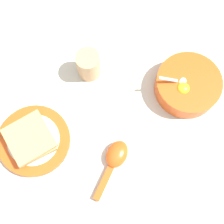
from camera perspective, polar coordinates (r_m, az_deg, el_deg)
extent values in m
plane|color=beige|center=(0.83, -5.89, -2.33)|extent=(3.00, 3.00, 0.00)
cylinder|color=#DB5119|center=(0.86, 13.64, 4.76)|extent=(0.17, 0.17, 0.05)
cylinder|color=white|center=(0.85, 13.78, 4.99)|extent=(0.15, 0.15, 0.02)
ellipsoid|color=yellow|center=(0.82, 12.88, 4.27)|extent=(0.03, 0.03, 0.02)
cylinder|color=black|center=(0.83, 14.08, 4.17)|extent=(0.03, 0.03, 0.00)
ellipsoid|color=silver|center=(0.83, 12.80, 5.41)|extent=(0.03, 0.02, 0.01)
cube|color=silver|center=(0.81, 10.27, 5.90)|extent=(0.03, 0.05, 0.03)
cylinder|color=#DB5119|center=(0.83, -14.04, -5.06)|extent=(0.19, 0.19, 0.02)
cylinder|color=white|center=(0.83, -14.19, -4.93)|extent=(0.13, 0.13, 0.00)
cube|color=tan|center=(0.82, -14.58, -4.89)|extent=(0.14, 0.14, 0.01)
cube|color=tan|center=(0.81, -14.91, -4.63)|extent=(0.15, 0.15, 0.01)
ellipsoid|color=#DB5119|center=(0.79, 0.91, -7.71)|extent=(0.07, 0.05, 0.03)
cube|color=#DB5119|center=(0.80, -1.45, -12.72)|extent=(0.09, 0.02, 0.01)
cylinder|color=tan|center=(0.84, -4.31, 8.61)|extent=(0.06, 0.06, 0.08)
cylinder|color=#472B16|center=(0.82, -4.47, 9.59)|extent=(0.05, 0.05, 0.01)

